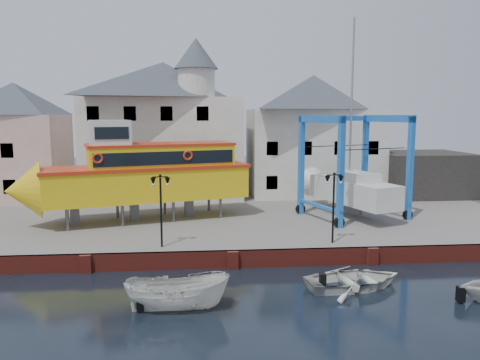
{
  "coord_description": "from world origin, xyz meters",
  "views": [
    {
      "loc": [
        -1.74,
        -25.12,
        8.54
      ],
      "look_at": [
        1.0,
        7.0,
        4.0
      ],
      "focal_mm": 35.0,
      "sensor_mm": 36.0,
      "label": 1
    }
  ],
  "objects": [
    {
      "name": "building_pink",
      "position": [
        -18.0,
        18.0,
        6.15
      ],
      "size": [
        8.0,
        7.0,
        10.3
      ],
      "color": "beige",
      "rests_on": "hardstanding"
    },
    {
      "name": "lamp_post_left",
      "position": [
        -4.0,
        1.2,
        4.17
      ],
      "size": [
        1.12,
        0.32,
        4.2
      ],
      "color": "black",
      "rests_on": "hardstanding"
    },
    {
      "name": "tour_boat",
      "position": [
        -6.44,
        8.11,
        4.37
      ],
      "size": [
        16.85,
        8.45,
        7.15
      ],
      "rotation": [
        0.0,
        0.0,
        0.29
      ],
      "color": "#59595E",
      "rests_on": "hardstanding"
    },
    {
      "name": "hardstanding",
      "position": [
        0.0,
        11.0,
        0.5
      ],
      "size": [
        44.0,
        22.0,
        1.0
      ],
      "primitive_type": "cube",
      "color": "slate",
      "rests_on": "ground"
    },
    {
      "name": "quay_wall",
      "position": [
        -0.0,
        0.1,
        0.5
      ],
      "size": [
        44.0,
        0.47,
        1.0
      ],
      "color": "maroon",
      "rests_on": "ground"
    },
    {
      "name": "travel_lift",
      "position": [
        9.19,
        8.88,
        3.4
      ],
      "size": [
        8.06,
        9.79,
        14.39
      ],
      "rotation": [
        0.0,
        0.0,
        0.34
      ],
      "color": "blue",
      "rests_on": "hardstanding"
    },
    {
      "name": "shed_dark",
      "position": [
        19.0,
        17.0,
        3.0
      ],
      "size": [
        8.0,
        7.0,
        4.0
      ],
      "primitive_type": "cube",
      "color": "black",
      "rests_on": "hardstanding"
    },
    {
      "name": "building_white_main",
      "position": [
        -4.87,
        18.39,
        7.34
      ],
      "size": [
        14.0,
        8.3,
        14.0
      ],
      "color": "beige",
      "rests_on": "hardstanding"
    },
    {
      "name": "motorboat_a",
      "position": [
        -2.82,
        -5.42,
        0.0
      ],
      "size": [
        4.65,
        1.82,
        1.78
      ],
      "primitive_type": "imported",
      "rotation": [
        0.0,
        0.0,
        1.55
      ],
      "color": "silver",
      "rests_on": "ground"
    },
    {
      "name": "motorboat_b",
      "position": [
        5.8,
        -3.4,
        0.0
      ],
      "size": [
        5.52,
        4.37,
        1.03
      ],
      "primitive_type": "imported",
      "rotation": [
        0.0,
        0.0,
        1.75
      ],
      "color": "silver",
      "rests_on": "ground"
    },
    {
      "name": "lamp_post_right",
      "position": [
        6.0,
        1.2,
        4.17
      ],
      "size": [
        1.12,
        0.32,
        4.2
      ],
      "color": "black",
      "rests_on": "hardstanding"
    },
    {
      "name": "building_white_right",
      "position": [
        9.0,
        19.0,
        6.6
      ],
      "size": [
        12.0,
        8.0,
        11.2
      ],
      "color": "beige",
      "rests_on": "hardstanding"
    },
    {
      "name": "ground",
      "position": [
        0.0,
        0.0,
        0.0
      ],
      "size": [
        140.0,
        140.0,
        0.0
      ],
      "primitive_type": "plane",
      "color": "black",
      "rests_on": "ground"
    }
  ]
}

